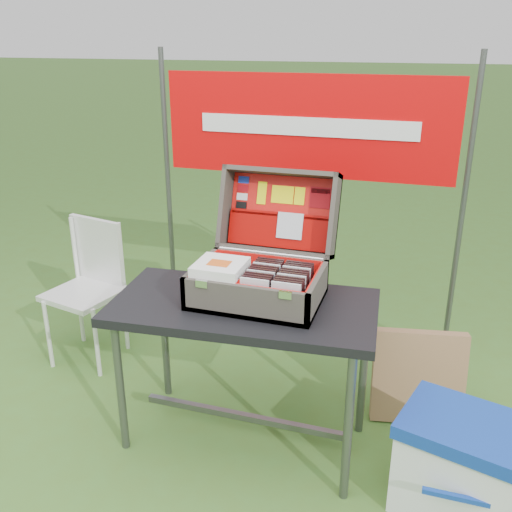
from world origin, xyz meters
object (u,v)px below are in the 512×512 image
(table, at_px, (244,374))
(chair, at_px, (84,295))
(cooler, at_px, (461,466))
(suitcase, at_px, (262,242))
(cardboard_box, at_px, (418,377))

(table, height_order, chair, chair)
(table, relative_size, cooler, 2.39)
(table, relative_size, chair, 1.41)
(suitcase, distance_m, chair, 1.29)
(suitcase, bearing_deg, table, -113.79)
(table, distance_m, suitcase, 0.60)
(suitcase, relative_size, cooler, 1.16)
(cardboard_box, bearing_deg, table, -161.79)
(chair, bearing_deg, cardboard_box, 12.33)
(table, bearing_deg, cardboard_box, 24.01)
(chair, bearing_deg, cooler, -2.91)
(cooler, distance_m, cardboard_box, 0.58)
(suitcase, height_order, cooler, suitcase)
(table, bearing_deg, cooler, -13.45)
(cooler, height_order, cardboard_box, cardboard_box)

